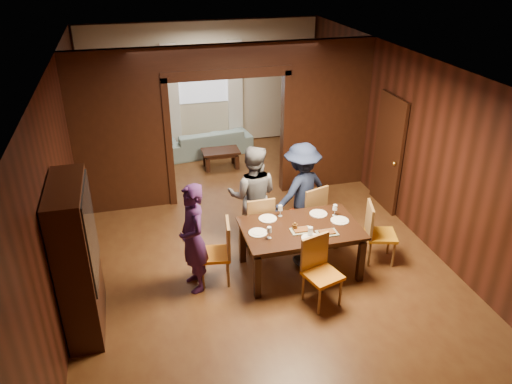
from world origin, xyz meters
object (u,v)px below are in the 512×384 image
object	(u,v)px
person_grey	(253,196)
chair_left	(215,252)
chair_near	(323,273)
person_navy	(301,191)
sofa	(208,141)
person_purple	(193,238)
coffee_table	(221,159)
chair_far_l	(257,221)
chair_right	(381,233)
hutch	(77,259)
dining_table	(300,249)
chair_far_r	(308,211)

from	to	relation	value
person_grey	chair_left	distance (m)	1.24
chair_left	chair_near	distance (m)	1.57
person_navy	sofa	xyz separation A→B (m)	(-0.88, 3.94, -0.53)
person_purple	chair_near	distance (m)	1.83
person_purple	sofa	world-z (taller)	person_purple
person_purple	coffee_table	distance (m)	4.26
person_grey	chair_far_l	distance (m)	0.41
person_grey	chair_left	xyz separation A→B (m)	(-0.79, -0.89, -0.36)
sofa	chair_near	world-z (taller)	chair_near
sofa	chair_far_l	xyz separation A→B (m)	(0.08, -4.18, 0.20)
chair_far_l	coffee_table	bearing A→B (deg)	-91.83
chair_left	chair_right	distance (m)	2.55
coffee_table	person_grey	bearing A→B (deg)	-91.24
chair_far_l	hutch	world-z (taller)	hutch
sofa	dining_table	world-z (taller)	dining_table
chair_near	sofa	bearing A→B (deg)	78.86
chair_right	chair_far_r	size ratio (longest dim) A/B	1.00
person_grey	sofa	world-z (taller)	person_grey
coffee_table	chair_near	size ratio (longest dim) A/B	0.82
dining_table	hutch	world-z (taller)	hutch
sofa	chair_far_l	size ratio (longest dim) A/B	2.02
chair_left	chair_far_l	xyz separation A→B (m)	(0.82, 0.69, 0.00)
coffee_table	chair_near	distance (m)	4.87
coffee_table	chair_far_r	xyz separation A→B (m)	(0.86, -3.16, 0.28)
person_grey	person_navy	distance (m)	0.83
person_navy	chair_near	bearing A→B (deg)	56.96
chair_left	sofa	bearing A→B (deg)	179.78
chair_far_r	sofa	bearing A→B (deg)	-94.64
sofa	chair_far_r	world-z (taller)	chair_far_r
chair_left	hutch	distance (m)	1.90
person_grey	chair_far_r	bearing A→B (deg)	-165.72
chair_far_l	chair_near	bearing A→B (deg)	106.66
person_grey	chair_far_r	world-z (taller)	person_grey
chair_far_r	dining_table	bearing A→B (deg)	45.55
chair_far_r	hutch	world-z (taller)	hutch
hutch	person_navy	bearing A→B (deg)	22.57
coffee_table	person_purple	bearing A→B (deg)	-105.94
person_purple	dining_table	bearing A→B (deg)	79.22
person_navy	sofa	size ratio (longest dim) A/B	0.83
sofa	hutch	bearing A→B (deg)	57.45
person_navy	coffee_table	xyz separation A→B (m)	(-0.76, 3.06, -0.62)
person_grey	coffee_table	xyz separation A→B (m)	(0.07, 3.10, -0.64)
person_navy	sofa	world-z (taller)	person_navy
coffee_table	chair_far_l	xyz separation A→B (m)	(-0.04, -3.29, 0.28)
dining_table	chair_near	bearing A→B (deg)	-86.63
person_navy	person_purple	bearing A→B (deg)	4.06
coffee_table	chair_left	size ratio (longest dim) A/B	0.82
person_navy	hutch	world-z (taller)	hutch
chair_far_r	person_grey	bearing A→B (deg)	-22.10
person_purple	hutch	size ratio (longest dim) A/B	0.81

